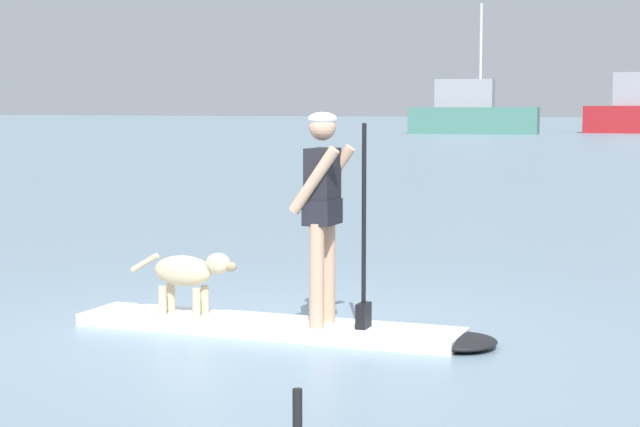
# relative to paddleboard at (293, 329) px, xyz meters

# --- Properties ---
(ground_plane) EXTENTS (400.00, 400.00, 0.00)m
(ground_plane) POSITION_rel_paddleboard_xyz_m (-0.23, -0.02, -0.05)
(ground_plane) COLOR gray
(paddleboard) EXTENTS (3.59, 0.95, 0.10)m
(paddleboard) POSITION_rel_paddleboard_xyz_m (0.00, 0.00, 0.00)
(paddleboard) COLOR silver
(paddleboard) RESTS_ON ground_plane
(person_paddler) EXTENTS (0.63, 0.51, 1.71)m
(person_paddler) POSITION_rel_paddleboard_xyz_m (0.27, 0.03, 1.04)
(person_paddler) COLOR tan
(person_paddler) RESTS_ON paddleboard
(dog) EXTENTS (1.00, 0.27, 0.54)m
(dog) POSITION_rel_paddleboard_xyz_m (-0.95, -0.09, 0.41)
(dog) COLOR #CCB78C
(dog) RESTS_ON paddleboard
(moored_boat_far_starboard) EXTENTS (9.24, 4.03, 9.03)m
(moored_boat_far_starboard) POSITION_rel_paddleboard_xyz_m (-19.79, 65.50, 1.40)
(moored_boat_far_starboard) COLOR #3F7266
(moored_boat_far_starboard) RESTS_ON ground_plane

